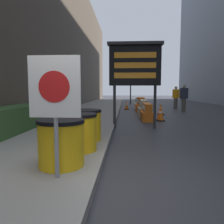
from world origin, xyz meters
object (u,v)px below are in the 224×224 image
object	(u,v)px
warning_sign	(55,94)
traffic_light_near_curb	(131,77)
traffic_cone_near	(161,109)
pedestrian_passerby	(176,96)
jersey_barrier_white	(138,104)
jersey_barrier_orange_far	(141,105)
barrel_drum_foreground	(61,143)
barrel_drum_back	(86,125)
message_board	(135,66)
barrel_drum_middle	(79,132)
pedestrian_worker	(184,96)
traffic_cone_mid	(160,113)
jersey_barrier_orange_near	(147,113)
jersey_barrier_cream	(144,109)
traffic_cone_far	(126,105)

from	to	relation	value
warning_sign	traffic_light_near_curb	distance (m)	18.70
traffic_cone_near	pedestrian_passerby	bearing A→B (deg)	67.42
warning_sign	jersey_barrier_white	distance (m)	14.30
warning_sign	jersey_barrier_orange_far	bearing A→B (deg)	80.44
barrel_drum_foreground	barrel_drum_back	distance (m)	1.86
warning_sign	message_board	world-z (taller)	message_board
barrel_drum_middle	traffic_light_near_curb	distance (m)	17.36
barrel_drum_back	traffic_light_near_curb	size ratio (longest dim) A/B	0.20
message_board	pedestrian_worker	size ratio (longest dim) A/B	1.72
barrel_drum_middle	traffic_cone_mid	bearing A→B (deg)	65.75
traffic_cone_mid	jersey_barrier_orange_near	bearing A→B (deg)	158.56
pedestrian_worker	pedestrian_passerby	world-z (taller)	pedestrian_worker
jersey_barrier_orange_near	jersey_barrier_orange_far	world-z (taller)	jersey_barrier_orange_far
barrel_drum_middle	traffic_cone_near	size ratio (longest dim) A/B	1.12
traffic_cone_mid	barrel_drum_back	bearing A→B (deg)	-118.44
traffic_cone_near	message_board	bearing A→B (deg)	-110.04
traffic_cone_near	traffic_light_near_curb	bearing A→B (deg)	99.65
barrel_drum_middle	pedestrian_passerby	xyz separation A→B (m)	(4.76, 12.50, 0.48)
message_board	traffic_light_near_curb	size ratio (longest dim) A/B	0.82
barrel_drum_middle	jersey_barrier_white	world-z (taller)	barrel_drum_middle
barrel_drum_back	jersey_barrier_orange_far	size ratio (longest dim) A/B	0.38
pedestrian_worker	traffic_cone_mid	bearing A→B (deg)	-124.58
warning_sign	traffic_light_near_curb	size ratio (longest dim) A/B	0.45
barrel_drum_middle	jersey_barrier_orange_far	bearing A→B (deg)	79.15
barrel_drum_back	jersey_barrier_cream	distance (m)	7.21
jersey_barrier_orange_far	traffic_cone_far	world-z (taller)	jersey_barrier_orange_far
traffic_light_near_curb	pedestrian_passerby	distance (m)	5.98
jersey_barrier_orange_near	traffic_cone_far	distance (m)	5.80
pedestrian_passerby	warning_sign	bearing A→B (deg)	128.10
traffic_light_near_curb	barrel_drum_foreground	bearing A→B (deg)	-94.79
traffic_cone_near	warning_sign	bearing A→B (deg)	-107.14
barrel_drum_middle	jersey_barrier_orange_near	world-z (taller)	barrel_drum_middle
warning_sign	traffic_cone_near	size ratio (longest dim) A/B	2.48
warning_sign	traffic_cone_mid	distance (m)	7.59
warning_sign	pedestrian_worker	size ratio (longest dim) A/B	0.95
jersey_barrier_orange_near	jersey_barrier_cream	xyz separation A→B (m)	(-0.00, 1.98, 0.03)
jersey_barrier_white	pedestrian_passerby	distance (m)	2.88
barrel_drum_middle	traffic_cone_far	size ratio (longest dim) A/B	1.27
jersey_barrier_orange_far	pedestrian_passerby	size ratio (longest dim) A/B	1.17
jersey_barrier_white	pedestrian_worker	world-z (taller)	pedestrian_worker
traffic_light_near_curb	pedestrian_passerby	world-z (taller)	traffic_light_near_curb
warning_sign	jersey_barrier_white	world-z (taller)	warning_sign
barrel_drum_middle	traffic_cone_near	bearing A→B (deg)	70.10
barrel_drum_middle	barrel_drum_back	bearing A→B (deg)	90.68
barrel_drum_foreground	jersey_barrier_orange_near	world-z (taller)	barrel_drum_foreground
barrel_drum_back	jersey_barrier_white	distance (m)	11.94
barrel_drum_middle	pedestrian_worker	bearing A→B (deg)	64.93
jersey_barrier_white	traffic_cone_near	distance (m)	4.63
jersey_barrier_cream	message_board	bearing A→B (deg)	-98.97
barrel_drum_back	pedestrian_passerby	bearing A→B (deg)	67.60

